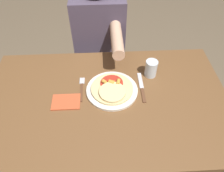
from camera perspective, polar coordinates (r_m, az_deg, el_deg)
The scene contains 9 objects.
ground_plane at distance 1.81m, azimuth -0.91°, elevation -18.93°, with size 8.00×8.00×0.00m, color brown.
dining_table at distance 1.24m, azimuth -1.26°, elevation -6.78°, with size 1.30×0.79×0.76m.
plate at distance 1.19m, azimuth -0.00°, elevation -1.08°, with size 0.28×0.28×0.01m.
pizza at distance 1.17m, azimuth 0.02°, elevation -0.70°, with size 0.23×0.23×0.04m.
fork at distance 1.22m, azimuth -7.90°, elevation -0.39°, with size 0.03×0.18×0.00m.
knife at distance 1.22m, azimuth 7.79°, elevation -0.40°, with size 0.02×0.22×0.00m.
drinking_glass at distance 1.26m, azimuth 10.16°, elevation 4.54°, with size 0.07×0.07×0.10m.
napkin at distance 1.16m, azimuth -11.91°, elevation -4.06°, with size 0.15×0.10×0.01m.
person_diner at distance 1.62m, azimuth -3.19°, elevation 11.52°, with size 0.35×0.52×1.21m.
Camera 1 is at (-0.01, -0.73, 1.65)m, focal length 35.00 mm.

